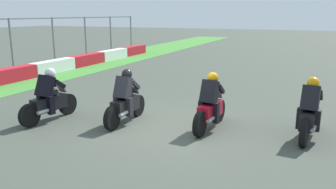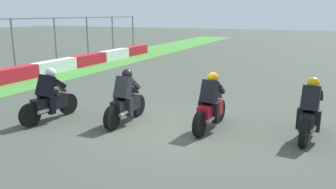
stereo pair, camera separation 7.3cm
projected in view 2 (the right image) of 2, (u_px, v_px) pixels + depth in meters
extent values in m
plane|color=#43493F|center=(168.00, 127.00, 9.29)|extent=(120.00, 120.00, 0.00)
cube|color=red|center=(10.00, 75.00, 15.28)|extent=(2.82, 0.60, 0.64)
cube|color=white|center=(55.00, 66.00, 17.84)|extent=(2.82, 0.60, 0.64)
cube|color=red|center=(89.00, 60.00, 20.40)|extent=(2.82, 0.60, 0.64)
cube|color=white|center=(115.00, 55.00, 22.97)|extent=(2.82, 0.60, 0.64)
cube|color=red|center=(135.00, 50.00, 25.53)|extent=(2.82, 0.60, 0.64)
cylinder|color=slate|center=(13.00, 47.00, 17.07)|extent=(0.10, 0.10, 2.79)
cylinder|color=slate|center=(55.00, 42.00, 19.76)|extent=(0.10, 0.10, 2.79)
cylinder|color=slate|center=(87.00, 39.00, 22.45)|extent=(0.10, 0.10, 2.79)
cylinder|color=slate|center=(113.00, 36.00, 25.14)|extent=(0.10, 0.10, 2.79)
cylinder|color=slate|center=(133.00, 34.00, 27.83)|extent=(0.10, 0.10, 2.79)
cylinder|color=black|center=(312.00, 118.00, 9.04)|extent=(0.65, 0.21, 0.64)
cylinder|color=black|center=(304.00, 134.00, 7.86)|extent=(0.65, 0.21, 0.64)
cube|color=black|center=(309.00, 118.00, 8.41)|extent=(1.13, 0.43, 0.40)
ellipsoid|color=black|center=(311.00, 106.00, 8.42)|extent=(0.51, 0.35, 0.24)
cube|color=red|center=(306.00, 123.00, 7.97)|extent=(0.08, 0.17, 0.08)
cylinder|color=#A5A5AD|center=(314.00, 129.00, 8.07)|extent=(0.43, 0.14, 0.10)
cube|color=black|center=(311.00, 99.00, 8.20)|extent=(0.52, 0.45, 0.66)
sphere|color=orange|center=(313.00, 83.00, 8.31)|extent=(0.33, 0.33, 0.30)
cube|color=slate|center=(313.00, 101.00, 8.75)|extent=(0.18, 0.27, 0.23)
cube|color=black|center=(300.00, 119.00, 8.40)|extent=(0.19, 0.16, 0.52)
cube|color=black|center=(317.00, 121.00, 8.21)|extent=(0.19, 0.16, 0.52)
cube|color=black|center=(305.00, 94.00, 8.61)|extent=(0.39, 0.14, 0.31)
cube|color=black|center=(321.00, 96.00, 8.43)|extent=(0.39, 0.14, 0.31)
cylinder|color=black|center=(219.00, 111.00, 9.74)|extent=(0.65, 0.19, 0.64)
cylinder|color=black|center=(200.00, 124.00, 8.55)|extent=(0.65, 0.19, 0.64)
cube|color=#A30F21|center=(210.00, 110.00, 9.10)|extent=(1.12, 0.41, 0.40)
ellipsoid|color=#A30F21|center=(212.00, 99.00, 9.12)|extent=(0.50, 0.34, 0.24)
cube|color=red|center=(203.00, 115.00, 8.66)|extent=(0.07, 0.16, 0.08)
cylinder|color=#A5A5AD|center=(211.00, 119.00, 8.76)|extent=(0.43, 0.13, 0.10)
cube|color=black|center=(209.00, 92.00, 8.90)|extent=(0.52, 0.44, 0.66)
sphere|color=orange|center=(213.00, 78.00, 9.01)|extent=(0.32, 0.32, 0.30)
cube|color=teal|center=(217.00, 94.00, 9.45)|extent=(0.18, 0.27, 0.23)
cube|color=black|center=(202.00, 111.00, 9.09)|extent=(0.19, 0.15, 0.52)
cube|color=black|center=(216.00, 113.00, 8.91)|extent=(0.19, 0.15, 0.52)
cube|color=black|center=(208.00, 88.00, 9.30)|extent=(0.39, 0.13, 0.31)
cube|color=black|center=(221.00, 89.00, 9.13)|extent=(0.39, 0.13, 0.31)
cylinder|color=black|center=(138.00, 105.00, 10.30)|extent=(0.64, 0.15, 0.64)
cylinder|color=black|center=(112.00, 118.00, 9.06)|extent=(0.64, 0.15, 0.64)
cube|color=black|center=(126.00, 105.00, 9.64)|extent=(1.10, 0.33, 0.40)
ellipsoid|color=black|center=(127.00, 94.00, 9.66)|extent=(0.48, 0.30, 0.24)
cube|color=red|center=(116.00, 109.00, 9.18)|extent=(0.06, 0.16, 0.08)
cylinder|color=#A5A5AD|center=(124.00, 113.00, 9.29)|extent=(0.42, 0.10, 0.10)
cube|color=#242429|center=(123.00, 88.00, 9.43)|extent=(0.49, 0.40, 0.66)
sphere|color=black|center=(127.00, 74.00, 9.54)|extent=(0.30, 0.30, 0.30)
cube|color=#4D5269|center=(134.00, 90.00, 10.00)|extent=(0.16, 0.26, 0.23)
cube|color=#242429|center=(117.00, 105.00, 9.61)|extent=(0.18, 0.14, 0.52)
cube|color=#242429|center=(130.00, 107.00, 9.45)|extent=(0.18, 0.14, 0.52)
cube|color=#242429|center=(125.00, 84.00, 9.83)|extent=(0.39, 0.10, 0.31)
cube|color=#242429|center=(136.00, 85.00, 9.69)|extent=(0.39, 0.10, 0.31)
cylinder|color=black|center=(68.00, 104.00, 10.48)|extent=(0.65, 0.21, 0.64)
cylinder|color=black|center=(30.00, 115.00, 9.30)|extent=(0.65, 0.21, 0.64)
cube|color=black|center=(50.00, 103.00, 9.85)|extent=(1.13, 0.43, 0.40)
ellipsoid|color=black|center=(52.00, 92.00, 9.86)|extent=(0.51, 0.35, 0.24)
cube|color=red|center=(35.00, 107.00, 9.41)|extent=(0.08, 0.17, 0.08)
cylinder|color=#A5A5AD|center=(44.00, 111.00, 9.51)|extent=(0.43, 0.14, 0.10)
cube|color=black|center=(46.00, 86.00, 9.64)|extent=(0.52, 0.45, 0.66)
sphere|color=silver|center=(51.00, 73.00, 9.75)|extent=(0.33, 0.33, 0.30)
cube|color=#725553|center=(62.00, 88.00, 10.19)|extent=(0.18, 0.27, 0.23)
cube|color=black|center=(42.00, 103.00, 9.84)|extent=(0.19, 0.16, 0.52)
cube|color=black|center=(51.00, 105.00, 9.65)|extent=(0.19, 0.16, 0.52)
cube|color=black|center=(51.00, 82.00, 10.05)|extent=(0.39, 0.14, 0.31)
cube|color=black|center=(60.00, 84.00, 9.87)|extent=(0.39, 0.14, 0.31)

